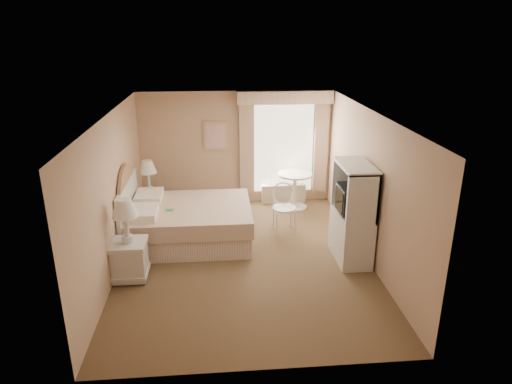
{
  "coord_description": "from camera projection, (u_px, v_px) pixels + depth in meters",
  "views": [
    {
      "loc": [
        -0.42,
        -7.02,
        3.76
      ],
      "look_at": [
        0.22,
        0.3,
        1.1
      ],
      "focal_mm": 32.0,
      "sensor_mm": 36.0,
      "label": 1
    }
  ],
  "objects": [
    {
      "name": "bed",
      "position": [
        182.0,
        222.0,
        8.41
      ],
      "size": [
        2.32,
        1.82,
        1.61
      ],
      "color": "tan",
      "rests_on": "room"
    },
    {
      "name": "framed_art",
      "position": [
        215.0,
        136.0,
        9.87
      ],
      "size": [
        0.52,
        0.04,
        0.62
      ],
      "color": "tan",
      "rests_on": "room"
    },
    {
      "name": "armoire",
      "position": [
        352.0,
        221.0,
        7.67
      ],
      "size": [
        0.51,
        1.02,
        1.69
      ],
      "color": "silver",
      "rests_on": "room"
    },
    {
      "name": "cafe_chair",
      "position": [
        284.0,
        203.0,
        8.81
      ],
      "size": [
        0.48,
        0.48,
        0.96
      ],
      "rotation": [
        0.0,
        0.0,
        0.04
      ],
      "color": "silver",
      "rests_on": "room"
    },
    {
      "name": "room",
      "position": [
        244.0,
        190.0,
        7.47
      ],
      "size": [
        4.21,
        5.51,
        2.51
      ],
      "color": "brown",
      "rests_on": "ground"
    },
    {
      "name": "nightstand_far",
      "position": [
        150.0,
        197.0,
        9.44
      ],
      "size": [
        0.5,
        0.5,
        1.22
      ],
      "color": "silver",
      "rests_on": "room"
    },
    {
      "name": "nightstand_near",
      "position": [
        129.0,
        250.0,
        7.1
      ],
      "size": [
        0.55,
        0.55,
        1.32
      ],
      "color": "silver",
      "rests_on": "room"
    },
    {
      "name": "window",
      "position": [
        284.0,
        144.0,
        10.01
      ],
      "size": [
        2.05,
        0.22,
        2.51
      ],
      "color": "white",
      "rests_on": "room"
    },
    {
      "name": "round_table",
      "position": [
        295.0,
        185.0,
        9.94
      ],
      "size": [
        0.75,
        0.75,
        0.79
      ],
      "color": "silver",
      "rests_on": "room"
    }
  ]
}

